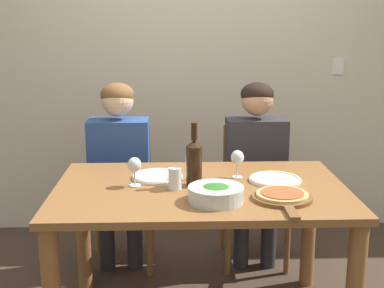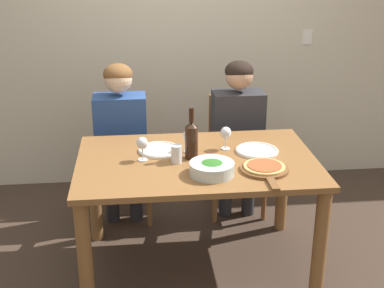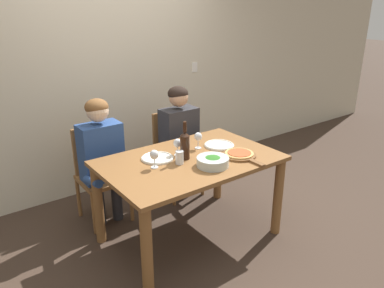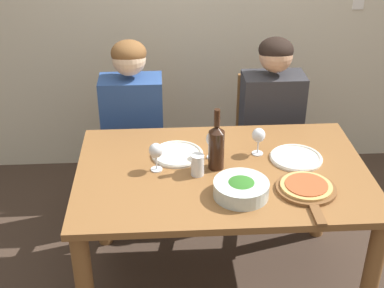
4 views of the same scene
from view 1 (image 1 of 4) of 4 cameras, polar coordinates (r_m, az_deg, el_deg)
back_wall at (r=4.01m, az=-0.10°, el=9.69°), size 10.00×0.06×2.70m
dining_table at (r=2.75m, az=0.91°, el=-7.16°), size 1.47×0.95×0.77m
chair_left at (r=3.59m, az=-7.51°, el=-4.93°), size 0.42×0.42×0.90m
chair_right at (r=3.61m, az=6.48°, el=-4.79°), size 0.42×0.42×0.90m
person_woman at (r=3.42m, az=-7.80°, el=-1.64°), size 0.47×0.51×1.21m
person_man at (r=3.44m, az=6.85°, el=-1.51°), size 0.47×0.51×1.21m
wine_bottle at (r=2.70m, az=0.23°, el=-1.85°), size 0.08×0.08×0.33m
broccoli_bowl at (r=2.48m, az=2.57°, el=-5.33°), size 0.26×0.26×0.08m
dinner_plate_left at (r=2.86m, az=-3.71°, el=-3.46°), size 0.27×0.27×0.02m
dinner_plate_right at (r=2.83m, az=8.83°, el=-3.75°), size 0.27×0.27×0.02m
pizza_on_board at (r=2.55m, az=9.64°, el=-5.57°), size 0.29×0.43×0.04m
wine_glass_left at (r=2.70m, az=-6.15°, el=-2.38°), size 0.07×0.07×0.15m
wine_glass_right at (r=2.84m, az=4.86°, el=-1.58°), size 0.07×0.07×0.15m
wine_glass_centre at (r=2.80m, az=-0.02°, el=-1.77°), size 0.07×0.07×0.15m
water_tumbler at (r=2.66m, az=-1.83°, el=-3.70°), size 0.07×0.07×0.11m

